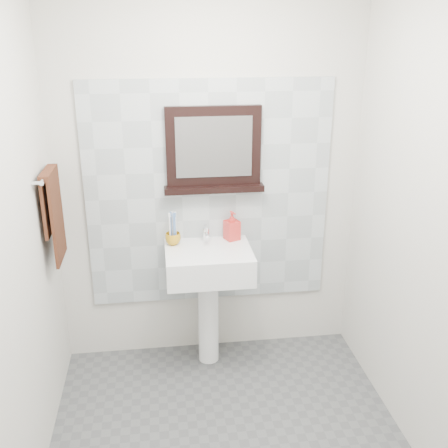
{
  "coord_description": "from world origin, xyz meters",
  "views": [
    {
      "loc": [
        -0.33,
        -2.19,
        2.19
      ],
      "look_at": [
        0.03,
        0.55,
        1.15
      ],
      "focal_mm": 42.0,
      "sensor_mm": 36.0,
      "label": 1
    }
  ],
  "objects_px": {
    "framed_mirror": "(214,151)",
    "hand_towel": "(53,209)",
    "soap_dispenser": "(232,226)",
    "pedestal_sink": "(209,275)",
    "toothbrush_cup": "(173,239)"
  },
  "relations": [
    {
      "from": "soap_dispenser",
      "to": "framed_mirror",
      "type": "distance_m",
      "value": 0.51
    },
    {
      "from": "pedestal_sink",
      "to": "soap_dispenser",
      "type": "distance_m",
      "value": 0.36
    },
    {
      "from": "pedestal_sink",
      "to": "hand_towel",
      "type": "relative_size",
      "value": 1.75
    },
    {
      "from": "pedestal_sink",
      "to": "toothbrush_cup",
      "type": "distance_m",
      "value": 0.33
    },
    {
      "from": "pedestal_sink",
      "to": "toothbrush_cup",
      "type": "relative_size",
      "value": 9.58
    },
    {
      "from": "pedestal_sink",
      "to": "hand_towel",
      "type": "distance_m",
      "value": 1.06
    },
    {
      "from": "framed_mirror",
      "to": "hand_towel",
      "type": "relative_size",
      "value": 1.17
    },
    {
      "from": "hand_towel",
      "to": "pedestal_sink",
      "type": "bearing_deg",
      "value": 5.4
    },
    {
      "from": "framed_mirror",
      "to": "toothbrush_cup",
      "type": "bearing_deg",
      "value": -164.35
    },
    {
      "from": "soap_dispenser",
      "to": "hand_towel",
      "type": "xyz_separation_m",
      "value": [
        -1.08,
        -0.23,
        0.25
      ]
    },
    {
      "from": "soap_dispenser",
      "to": "framed_mirror",
      "type": "relative_size",
      "value": 0.3
    },
    {
      "from": "pedestal_sink",
      "to": "hand_towel",
      "type": "xyz_separation_m",
      "value": [
        -0.91,
        -0.09,
        0.53
      ]
    },
    {
      "from": "toothbrush_cup",
      "to": "framed_mirror",
      "type": "height_order",
      "value": "framed_mirror"
    },
    {
      "from": "soap_dispenser",
      "to": "framed_mirror",
      "type": "xyz_separation_m",
      "value": [
        -0.11,
        0.04,
        0.49
      ]
    },
    {
      "from": "toothbrush_cup",
      "to": "pedestal_sink",
      "type": "bearing_deg",
      "value": -26.32
    }
  ]
}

